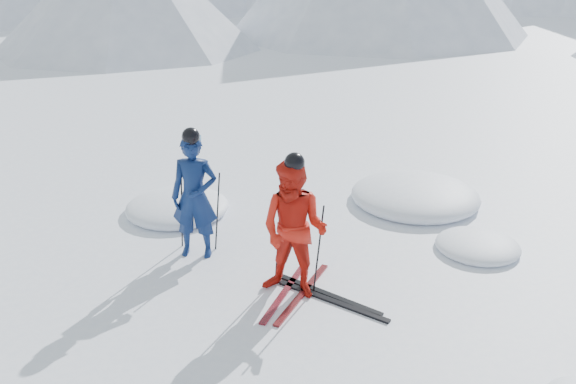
# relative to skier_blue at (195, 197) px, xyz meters

# --- Properties ---
(ground) EXTENTS (160.00, 160.00, 0.00)m
(ground) POSITION_rel_skier_blue_xyz_m (2.99, -0.27, -0.96)
(ground) COLOR white
(ground) RESTS_ON ground
(skier_blue) EXTENTS (0.77, 0.57, 1.92)m
(skier_blue) POSITION_rel_skier_blue_xyz_m (0.00, 0.00, 0.00)
(skier_blue) COLOR #0D204E
(skier_blue) RESTS_ON ground
(skier_red) EXTENTS (1.01, 0.83, 1.92)m
(skier_red) POSITION_rel_skier_blue_xyz_m (1.73, -0.70, 0.00)
(skier_red) COLOR red
(skier_red) RESTS_ON ground
(pole_blue_left) EXTENTS (0.13, 0.09, 1.27)m
(pole_blue_left) POSITION_rel_skier_blue_xyz_m (-0.30, 0.15, -0.32)
(pole_blue_left) COLOR black
(pole_blue_left) RESTS_ON ground
(pole_blue_right) EXTENTS (0.13, 0.08, 1.27)m
(pole_blue_right) POSITION_rel_skier_blue_xyz_m (0.25, 0.25, -0.32)
(pole_blue_right) COLOR black
(pole_blue_right) RESTS_ON ground
(pole_red_left) EXTENTS (0.13, 0.10, 1.28)m
(pole_red_left) POSITION_rel_skier_blue_xyz_m (1.43, -0.45, -0.32)
(pole_red_left) COLOR black
(pole_red_left) RESTS_ON ground
(pole_red_right) EXTENTS (0.13, 0.09, 1.28)m
(pole_red_right) POSITION_rel_skier_blue_xyz_m (2.03, -0.55, -0.32)
(pole_red_right) COLOR black
(pole_red_right) RESTS_ON ground
(ski_worn_left) EXTENTS (0.23, 1.70, 0.03)m
(ski_worn_left) POSITION_rel_skier_blue_xyz_m (1.61, -0.70, -0.94)
(ski_worn_left) COLOR black
(ski_worn_left) RESTS_ON ground
(ski_worn_right) EXTENTS (0.35, 1.69, 0.03)m
(ski_worn_right) POSITION_rel_skier_blue_xyz_m (1.85, -0.70, -0.94)
(ski_worn_right) COLOR black
(ski_worn_right) RESTS_ON ground
(ski_loose_a) EXTENTS (1.61, 0.71, 0.03)m
(ski_loose_a) POSITION_rel_skier_blue_xyz_m (2.18, -0.62, -0.94)
(ski_loose_a) COLOR black
(ski_loose_a) RESTS_ON ground
(ski_loose_b) EXTENTS (1.63, 0.65, 0.03)m
(ski_loose_b) POSITION_rel_skier_blue_xyz_m (2.28, -0.77, -0.94)
(ski_loose_b) COLOR black
(ski_loose_b) RESTS_ON ground
(snow_lumps) EXTENTS (7.75, 6.84, 0.52)m
(snow_lumps) POSITION_rel_skier_blue_xyz_m (2.19, 2.15, -0.96)
(snow_lumps) COLOR white
(snow_lumps) RESTS_ON ground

